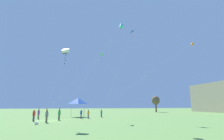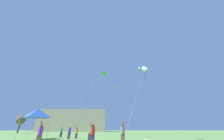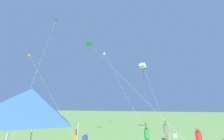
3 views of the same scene
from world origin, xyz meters
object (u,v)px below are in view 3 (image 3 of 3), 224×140
(kite_orange_diamond_1, at_px, (29,55))
(kite_cyan_diamond_3, at_px, (104,53))
(cooler_box, at_px, (175,136))
(person_red_shirt, at_px, (199,140))
(person_grey_shirt, at_px, (166,131))
(kite_white_box_2, at_px, (143,66))
(kite_green_delta_4, at_px, (89,45))
(festival_tent, at_px, (29,106))
(person_green_shirt, at_px, (147,137))
(kite_blue_delta_0, at_px, (56,20))

(kite_orange_diamond_1, relative_size, kite_cyan_diamond_3, 1.41)
(cooler_box, bearing_deg, person_red_shirt, -164.86)
(person_grey_shirt, bearing_deg, kite_white_box_2, 47.31)
(person_red_shirt, distance_m, kite_green_delta_4, 15.36)
(festival_tent, height_order, kite_white_box_2, kite_white_box_2)
(person_grey_shirt, xyz_separation_m, kite_white_box_2, (4.10, 2.43, 8.89))
(festival_tent, distance_m, cooler_box, 16.01)
(festival_tent, relative_size, person_red_shirt, 2.31)
(kite_cyan_diamond_3, bearing_deg, cooler_box, -105.93)
(festival_tent, bearing_deg, kite_green_delta_4, 21.10)
(person_green_shirt, relative_size, person_grey_shirt, 1.01)
(person_green_shirt, height_order, kite_cyan_diamond_3, kite_cyan_diamond_3)
(kite_cyan_diamond_3, bearing_deg, person_green_shirt, -137.04)
(person_red_shirt, height_order, kite_green_delta_4, kite_green_delta_4)
(person_green_shirt, relative_size, kite_white_box_2, 0.20)
(kite_orange_diamond_1, height_order, kite_cyan_diamond_3, kite_orange_diamond_1)
(person_red_shirt, relative_size, kite_green_delta_4, 0.15)
(kite_blue_delta_0, bearing_deg, person_red_shirt, -89.26)
(kite_blue_delta_0, relative_size, kite_orange_diamond_1, 0.86)
(person_green_shirt, xyz_separation_m, kite_white_box_2, (7.83, 0.90, 8.87))
(kite_blue_delta_0, bearing_deg, kite_orange_diamond_1, 70.46)
(person_green_shirt, height_order, kite_blue_delta_0, kite_blue_delta_0)
(cooler_box, relative_size, person_red_shirt, 0.30)
(kite_cyan_diamond_3, height_order, kite_green_delta_4, kite_cyan_diamond_3)
(person_grey_shirt, height_order, kite_blue_delta_0, kite_blue_delta_0)
(kite_blue_delta_0, bearing_deg, festival_tent, -132.06)
(kite_white_box_2, xyz_separation_m, kite_cyan_diamond_3, (1.39, 7.68, 4.15))
(kite_white_box_2, bearing_deg, kite_orange_diamond_1, 98.57)
(cooler_box, height_order, kite_blue_delta_0, kite_blue_delta_0)
(kite_blue_delta_0, xyz_separation_m, kite_orange_diamond_1, (3.87, 10.91, -2.84))
(festival_tent, xyz_separation_m, kite_cyan_diamond_3, (17.71, 5.24, 10.58))
(person_red_shirt, distance_m, person_grey_shirt, 3.87)
(kite_white_box_2, relative_size, kite_cyan_diamond_3, 0.72)
(festival_tent, distance_m, kite_orange_diamond_1, 26.68)
(person_grey_shirt, distance_m, kite_blue_delta_0, 22.03)
(person_green_shirt, distance_m, person_grey_shirt, 4.03)
(kite_green_delta_4, bearing_deg, kite_cyan_diamond_3, 10.69)
(cooler_box, distance_m, kite_blue_delta_0, 23.70)
(person_green_shirt, distance_m, person_red_shirt, 3.97)
(person_grey_shirt, xyz_separation_m, kite_orange_diamond_1, (0.59, 25.69, 13.16))
(person_grey_shirt, bearing_deg, kite_blue_delta_0, 119.08)
(person_green_shirt, distance_m, kite_orange_diamond_1, 27.84)
(person_green_shirt, distance_m, kite_cyan_diamond_3, 18.12)
(person_green_shirt, xyz_separation_m, kite_orange_diamond_1, (4.32, 24.16, 13.15))
(festival_tent, xyz_separation_m, kite_white_box_2, (16.32, -2.44, 6.42))
(kite_blue_delta_0, bearing_deg, person_grey_shirt, -77.51)
(cooler_box, bearing_deg, kite_cyan_diamond_3, 74.07)
(person_red_shirt, xyz_separation_m, kite_white_box_2, (7.15, 4.82, 8.93))
(person_green_shirt, relative_size, kite_cyan_diamond_3, 0.15)
(kite_green_delta_4, bearing_deg, cooler_box, -62.55)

